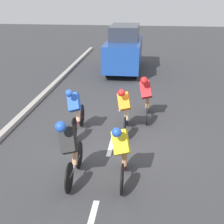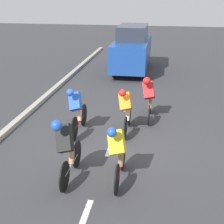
{
  "view_description": "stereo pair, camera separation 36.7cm",
  "coord_description": "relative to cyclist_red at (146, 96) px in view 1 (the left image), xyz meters",
  "views": [
    {
      "loc": [
        -0.93,
        7.82,
        3.98
      ],
      "look_at": [
        -0.01,
        0.2,
        0.95
      ],
      "focal_mm": 50.0,
      "sensor_mm": 36.0,
      "label": 1
    },
    {
      "loc": [
        -1.3,
        7.77,
        3.98
      ],
      "look_at": [
        -0.01,
        0.2,
        0.95
      ],
      "focal_mm": 50.0,
      "sensor_mm": 36.0,
      "label": 2
    }
  ],
  "objects": [
    {
      "name": "lane_stripe_mid",
      "position": [
        0.88,
        1.91,
        -0.79
      ],
      "size": [
        0.12,
        1.4,
        0.01
      ],
      "primitive_type": "cube",
      "color": "white",
      "rests_on": "ground"
    },
    {
      "name": "cyclist_black",
      "position": [
        1.55,
        3.77,
        0.02
      ],
      "size": [
        0.47,
        1.62,
        1.53
      ],
      "color": "black",
      "rests_on": "ground"
    },
    {
      "name": "lane_stripe_far",
      "position": [
        0.88,
        -1.29,
        -0.79
      ],
      "size": [
        0.12,
        1.4,
        0.01
      ],
      "primitive_type": "cube",
      "color": "white",
      "rests_on": "ground"
    },
    {
      "name": "curb",
      "position": [
        4.08,
        1.91,
        -0.73
      ],
      "size": [
        0.2,
        28.64,
        0.14
      ],
      "primitive_type": "cube",
      "color": "#A8A399",
      "rests_on": "ground"
    },
    {
      "name": "cyclist_blue",
      "position": [
        1.99,
        1.39,
        -0.05
      ],
      "size": [
        0.45,
        1.74,
        1.44
      ],
      "color": "black",
      "rests_on": "ground"
    },
    {
      "name": "ground_plane",
      "position": [
        0.88,
        1.71,
        -0.8
      ],
      "size": [
        60.0,
        60.0,
        0.0
      ],
      "primitive_type": "plane",
      "color": "#38383A"
    },
    {
      "name": "cyclist_orange",
      "position": [
        0.59,
        1.11,
        -0.06
      ],
      "size": [
        0.44,
        1.63,
        1.41
      ],
      "color": "black",
      "rests_on": "ground"
    },
    {
      "name": "support_car",
      "position": [
        1.25,
        -6.45,
        0.34
      ],
      "size": [
        1.7,
        4.55,
        2.3
      ],
      "color": "black",
      "rests_on": "ground"
    },
    {
      "name": "cyclist_yellow",
      "position": [
        0.44,
        3.68,
        -0.06
      ],
      "size": [
        0.45,
        1.61,
        1.42
      ],
      "color": "black",
      "rests_on": "ground"
    },
    {
      "name": "cyclist_red",
      "position": [
        0.0,
        0.0,
        0.0
      ],
      "size": [
        0.44,
        1.69,
        1.49
      ],
      "color": "black",
      "rests_on": "ground"
    }
  ]
}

